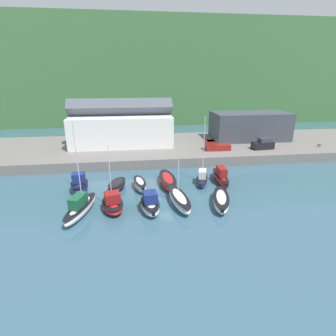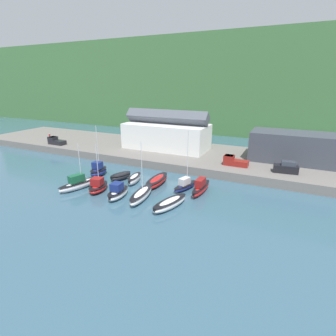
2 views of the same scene
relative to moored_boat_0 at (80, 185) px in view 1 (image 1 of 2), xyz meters
name	(u,v)px [view 1 (image 1 of 2)]	position (x,y,z in m)	size (l,w,h in m)	color
ground_plane	(169,199)	(12.01, -3.80, -1.07)	(320.00, 320.00, 0.00)	#385B70
hillside_backdrop	(142,73)	(12.01, 81.20, 15.03)	(240.00, 65.40, 32.20)	#42703D
quay_promenade	(155,148)	(12.01, 18.37, -0.21)	(122.06, 21.19, 1.72)	slate
harbor_clubhouse	(122,128)	(5.35, 19.12, 4.12)	(20.59, 9.07, 9.42)	white
yacht_club_building	(250,126)	(33.43, 20.47, 3.63)	(16.52, 8.08, 5.95)	#3D424C
moored_boat_0	(80,185)	(0.00, 0.00, 0.00)	(2.69, 4.52, 9.70)	navy
moored_boat_1	(117,185)	(5.12, 0.07, -0.40)	(3.26, 4.85, 1.26)	black
moored_boat_2	(140,184)	(8.34, -0.28, -0.27)	(2.34, 5.02, 1.50)	silver
moored_boat_3	(168,181)	(12.44, 0.66, -0.33)	(2.56, 7.56, 1.40)	red
moored_boat_4	(202,178)	(17.74, 0.85, -0.27)	(3.09, 5.91, 9.98)	navy
moored_boat_5	(221,177)	(20.54, 0.68, -0.15)	(1.78, 6.91, 2.53)	red
moored_boat_6	(80,207)	(1.29, -6.66, -0.11)	(3.64, 7.60, 7.77)	silver
moored_boat_7	(113,204)	(4.93, -6.06, -0.18)	(3.40, 5.12, 7.98)	red
moored_boat_8	(150,204)	(9.38, -6.74, -0.14)	(2.63, 5.29, 2.54)	white
moored_boat_9	(179,200)	(13.09, -5.78, -0.29)	(2.76, 7.42, 9.08)	white
moored_boat_10	(221,200)	(18.27, -6.42, -0.37)	(3.75, 7.19, 1.32)	silver
parked_car_0	(263,144)	(32.75, 12.15, 1.57)	(4.37, 2.24, 2.16)	black
pickup_truck_0	(216,146)	(23.28, 12.51, 1.47)	(4.73, 2.00, 1.90)	maroon
dog_on_quay	(319,145)	(44.61, 11.90, 1.11)	(0.88, 0.41, 0.68)	brown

